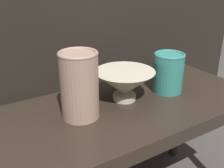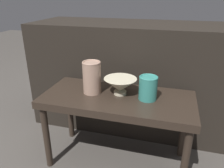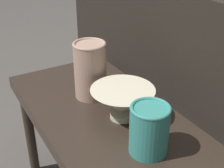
% 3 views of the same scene
% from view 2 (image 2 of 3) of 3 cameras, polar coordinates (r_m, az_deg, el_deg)
% --- Properties ---
extents(ground_plane, '(8.00, 8.00, 0.00)m').
position_cam_2_polar(ground_plane, '(1.40, 1.29, -19.08)').
color(ground_plane, '#4C4742').
extents(table, '(0.80, 0.36, 0.43)m').
position_cam_2_polar(table, '(1.18, 1.45, -5.42)').
color(table, '#2D231C').
rests_on(table, ground_plane).
extents(couch_backdrop, '(1.42, 0.50, 0.75)m').
position_cam_2_polar(couch_backdrop, '(1.61, 5.65, 2.24)').
color(couch_backdrop, black).
rests_on(couch_backdrop, ground_plane).
extents(bowl, '(0.18, 0.18, 0.09)m').
position_cam_2_polar(bowl, '(1.17, 2.16, -0.28)').
color(bowl, beige).
rests_on(bowl, table).
extents(vase_textured_left, '(0.10, 0.10, 0.18)m').
position_cam_2_polar(vase_textured_left, '(1.18, -5.28, 1.85)').
color(vase_textured_left, tan).
rests_on(vase_textured_left, table).
extents(vase_colorful_right, '(0.09, 0.09, 0.12)m').
position_cam_2_polar(vase_colorful_right, '(1.12, 9.39, -0.92)').
color(vase_colorful_right, teal).
rests_on(vase_colorful_right, table).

